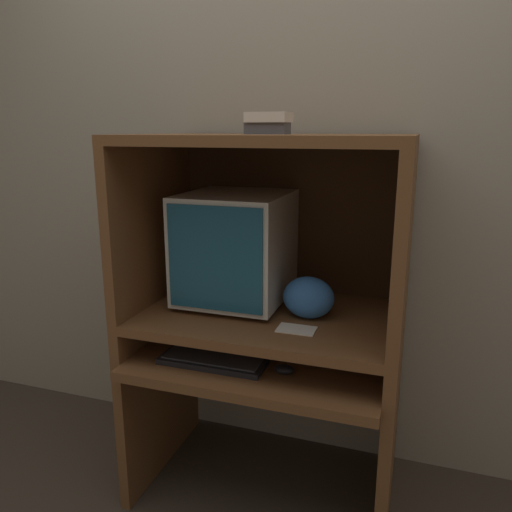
# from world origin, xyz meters

# --- Properties ---
(wall_back) EXTENTS (6.00, 0.06, 2.60)m
(wall_back) POSITION_xyz_m (0.00, 0.69, 1.30)
(wall_back) COLOR gray
(wall_back) RESTS_ON ground_plane
(desk_base) EXTENTS (1.00, 0.69, 0.62)m
(desk_base) POSITION_xyz_m (0.00, 0.26, 0.39)
(desk_base) COLOR brown
(desk_base) RESTS_ON ground_plane
(desk_monitor_shelf) EXTENTS (1.00, 0.63, 0.15)m
(desk_monitor_shelf) POSITION_xyz_m (0.00, 0.32, 0.73)
(desk_monitor_shelf) COLOR brown
(desk_monitor_shelf) RESTS_ON desk_base
(hutch_upper) EXTENTS (1.00, 0.63, 0.66)m
(hutch_upper) POSITION_xyz_m (0.00, 0.35, 1.20)
(hutch_upper) COLOR brown
(hutch_upper) RESTS_ON desk_monitor_shelf
(crt_monitor) EXTENTS (0.40, 0.44, 0.44)m
(crt_monitor) POSITION_xyz_m (-0.16, 0.39, 0.99)
(crt_monitor) COLOR beige
(crt_monitor) RESTS_ON desk_monitor_shelf
(keyboard) EXTENTS (0.39, 0.14, 0.03)m
(keyboard) POSITION_xyz_m (-0.14, 0.11, 0.63)
(keyboard) COLOR black
(keyboard) RESTS_ON desk_base
(mouse) EXTENTS (0.07, 0.05, 0.03)m
(mouse) POSITION_xyz_m (0.12, 0.13, 0.64)
(mouse) COLOR black
(mouse) RESTS_ON desk_base
(snack_bag) EXTENTS (0.19, 0.14, 0.16)m
(snack_bag) POSITION_xyz_m (0.16, 0.31, 0.84)
(snack_bag) COLOR #336BB7
(snack_bag) RESTS_ON desk_monitor_shelf
(book_stack) EXTENTS (0.15, 0.12, 0.08)m
(book_stack) POSITION_xyz_m (-0.01, 0.34, 1.47)
(book_stack) COLOR #4C4C51
(book_stack) RESTS_ON hutch_upper
(paper_card) EXTENTS (0.13, 0.09, 0.00)m
(paper_card) POSITION_xyz_m (0.15, 0.18, 0.77)
(paper_card) COLOR beige
(paper_card) RESTS_ON desk_monitor_shelf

